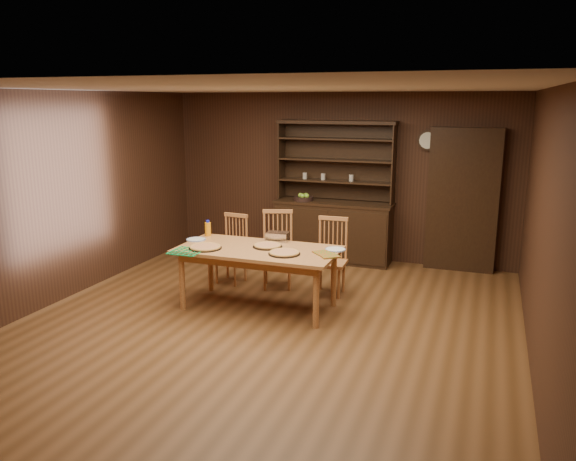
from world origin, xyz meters
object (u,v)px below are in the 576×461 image
at_px(chair_center, 278,246).
at_px(china_hutch, 333,223).
at_px(chair_left, 233,246).
at_px(juice_bottle, 208,229).
at_px(dining_table, 258,255).
at_px(chair_right, 331,253).

bearing_deg(chair_center, china_hutch, 56.66).
bearing_deg(chair_left, juice_bottle, -97.81).
distance_m(chair_center, juice_bottle, 0.97).
xyz_separation_m(dining_table, chair_left, (-0.74, 0.85, -0.17)).
relative_size(china_hutch, chair_right, 2.17).
xyz_separation_m(china_hutch, chair_center, (-0.37, -1.47, -0.04)).
relative_size(chair_left, chair_center, 0.91).
height_order(dining_table, chair_right, chair_right).
bearing_deg(china_hutch, chair_center, -104.27).
bearing_deg(chair_right, juice_bottle, -165.13).
bearing_deg(juice_bottle, dining_table, -22.88).
distance_m(dining_table, chair_center, 0.88).
relative_size(dining_table, chair_right, 1.91).
height_order(dining_table, chair_center, chair_center).
distance_m(chair_center, chair_right, 0.76).
height_order(china_hutch, chair_right, china_hutch).
xyz_separation_m(china_hutch, chair_right, (0.38, -1.50, -0.06)).
bearing_deg(china_hutch, chair_left, -124.48).
relative_size(china_hutch, juice_bottle, 10.48).
distance_m(china_hutch, chair_right, 1.55).
xyz_separation_m(chair_left, chair_center, (0.65, 0.02, 0.05)).
bearing_deg(dining_table, juice_bottle, 157.12).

